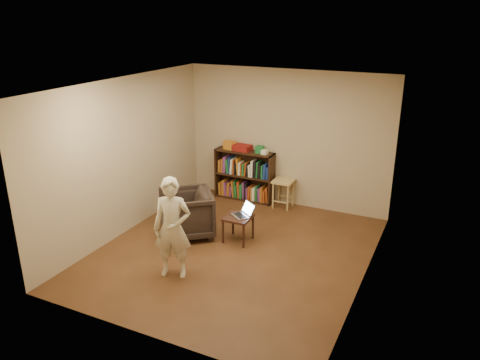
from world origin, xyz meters
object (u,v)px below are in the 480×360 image
at_px(bookshelf, 245,178).
at_px(person, 172,228).
at_px(laptop, 244,213).
at_px(side_table, 238,221).
at_px(armchair, 186,214).
at_px(stool, 283,185).

distance_m(bookshelf, person, 3.09).
bearing_deg(person, bookshelf, 77.13).
bearing_deg(person, laptop, 54.42).
xyz_separation_m(bookshelf, side_table, (0.69, -1.72, -0.08)).
xyz_separation_m(armchair, person, (0.51, -1.16, 0.34)).
height_order(bookshelf, side_table, bookshelf).
relative_size(bookshelf, person, 0.82).
height_order(bookshelf, laptop, bookshelf).
bearing_deg(side_table, laptop, 51.72).
relative_size(laptop, person, 0.30).
relative_size(side_table, laptop, 1.00).
distance_m(bookshelf, stool, 0.85).
bearing_deg(bookshelf, person, -84.01).
bearing_deg(side_table, armchair, -168.38).
relative_size(bookshelf, laptop, 2.77).
bearing_deg(bookshelf, armchair, -95.62).
xyz_separation_m(armchair, side_table, (0.87, 0.18, -0.03)).
xyz_separation_m(bookshelf, person, (0.32, -3.06, 0.29)).
height_order(stool, person, person).
distance_m(stool, laptop, 1.58).
distance_m(side_table, laptop, 0.16).
bearing_deg(stool, person, -99.94).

